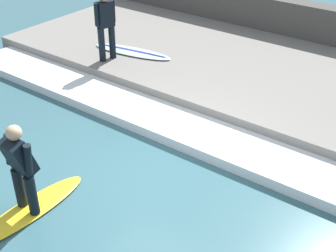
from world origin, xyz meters
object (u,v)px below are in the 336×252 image
Objects in this scene: surfer_riding at (20,165)px; surfboard_waiting_near at (132,52)px; surfer_waiting_near at (106,23)px; surfboard_riding at (29,210)px.

surfer_riding reaches higher than surfboard_waiting_near.
surfboard_riding is at bearing -150.85° from surfer_waiting_near.
surfer_riding is 4.83m from surfer_waiting_near.
surfer_waiting_near reaches higher than surfer_riding.
surfboard_riding is 5.29m from surfboard_waiting_near.
surfer_riding is at bearing -155.99° from surfboard_waiting_near.
surfboard_riding is 0.95× the size of surfboard_waiting_near.
surfboard_waiting_near is (4.82, 2.15, -0.45)m from surfer_riding.
surfer_riding is 0.91× the size of surfer_waiting_near.
surfer_riding is 5.30m from surfboard_waiting_near.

